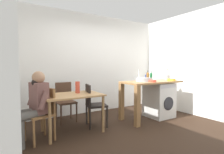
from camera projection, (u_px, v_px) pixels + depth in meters
name	position (u px, v px, depth m)	size (l,w,h in m)	color
ground_plane	(130.00, 130.00, 3.56)	(5.46, 5.46, 0.00)	black
wall_back	(92.00, 64.00, 4.96)	(4.60, 0.10, 2.70)	white
wall_window_side	(2.00, 61.00, 2.34)	(0.12, 3.80, 2.70)	white
wall_counter_side	(195.00, 64.00, 4.62)	(0.10, 3.80, 2.70)	white
radiator	(14.00, 127.00, 2.72)	(0.10, 0.80, 0.70)	white
dining_table	(72.00, 99.00, 3.42)	(1.10, 0.76, 0.74)	tan
chair_person_seat	(44.00, 111.00, 3.07)	(0.49, 0.49, 0.90)	olive
chair_opposite	(93.00, 103.00, 3.74)	(0.48, 0.48, 0.90)	black
chair_spare_by_wall	(65.00, 99.00, 4.14)	(0.41, 0.41, 0.90)	#4C3323
seated_person	(34.00, 103.00, 2.94)	(0.55, 0.54, 1.20)	#595651
kitchen_counter	(145.00, 88.00, 4.21)	(1.50, 0.68, 0.92)	#9E7042
washing_machine	(159.00, 100.00, 4.48)	(0.60, 0.61, 0.86)	silver
sink_basin	(144.00, 80.00, 4.17)	(0.38, 0.38, 0.09)	#9EA0A5
tap	(139.00, 75.00, 4.32)	(0.02, 0.02, 0.28)	#B2B2B7
bottle_tall_green	(148.00, 76.00, 4.39)	(0.07, 0.07, 0.25)	brown
bottle_squat_brown	(147.00, 77.00, 4.59)	(0.07, 0.07, 0.19)	navy
bottle_clear_small	(151.00, 76.00, 4.57)	(0.07, 0.07, 0.24)	#19592D
mixing_bowl	(152.00, 81.00, 4.05)	(0.19, 0.19, 0.05)	#D84C38
utensil_crock	(168.00, 77.00, 4.69)	(0.11, 0.11, 0.30)	gray
colander	(171.00, 80.00, 4.37)	(0.20, 0.20, 0.06)	gold
vase	(78.00, 87.00, 3.57)	(0.09, 0.09, 0.23)	#D84C38
scissors	(153.00, 81.00, 4.21)	(0.15, 0.06, 0.01)	#B2B2B7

